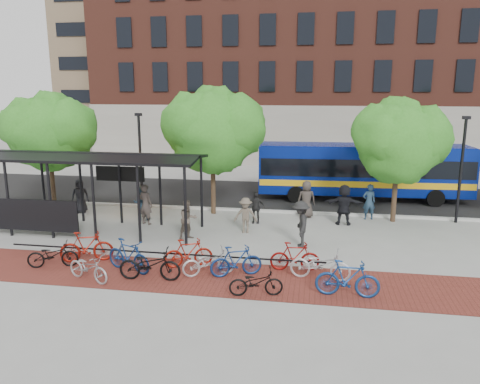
% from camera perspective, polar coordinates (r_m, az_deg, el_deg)
% --- Properties ---
extents(ground, '(160.00, 160.00, 0.00)m').
position_cam_1_polar(ground, '(20.84, 2.85, -5.31)').
color(ground, '#9E9E99').
rests_on(ground, ground).
extents(asphalt_street, '(160.00, 8.00, 0.01)m').
position_cam_1_polar(asphalt_street, '(28.53, 4.74, -0.42)').
color(asphalt_street, black).
rests_on(asphalt_street, ground).
extents(curb, '(160.00, 0.25, 0.12)m').
position_cam_1_polar(curb, '(24.64, 3.94, -2.35)').
color(curb, '#B7B7B2').
rests_on(curb, ground).
extents(brick_strip, '(24.00, 3.00, 0.01)m').
position_cam_1_polar(brick_strip, '(16.59, -6.22, -10.15)').
color(brick_strip, maroon).
rests_on(brick_strip, ground).
extents(bike_rack_rail, '(12.00, 0.05, 0.95)m').
position_cam_1_polar(bike_rack_rail, '(17.76, -9.52, -8.71)').
color(bike_rack_rail, black).
rests_on(bike_rack_rail, ground).
extents(building_brick, '(55.00, 14.00, 20.00)m').
position_cam_1_polar(building_brick, '(46.50, 19.91, 16.30)').
color(building_brick, brown).
rests_on(building_brick, ground).
extents(building_tower, '(22.00, 22.00, 30.00)m').
position_cam_1_polar(building_tower, '(63.03, -7.89, 20.30)').
color(building_tower, '#7A664C').
rests_on(building_tower, ground).
extents(bus_shelter, '(10.60, 3.07, 3.60)m').
position_cam_1_polar(bus_shelter, '(22.12, -18.66, 3.08)').
color(bus_shelter, black).
rests_on(bus_shelter, ground).
extents(tree_a, '(4.90, 4.00, 6.18)m').
position_cam_1_polar(tree_a, '(27.15, -22.15, 7.10)').
color(tree_a, '#382619').
rests_on(tree_a, ground).
extents(tree_b, '(5.15, 4.20, 6.47)m').
position_cam_1_polar(tree_b, '(23.71, -3.12, 7.87)').
color(tree_b, '#382619').
rests_on(tree_b, ground).
extents(tree_c, '(4.66, 3.80, 5.92)m').
position_cam_1_polar(tree_c, '(23.49, 18.96, 6.18)').
color(tree_c, '#382619').
rests_on(tree_c, ground).
extents(lamp_post_left, '(0.35, 0.20, 5.12)m').
position_cam_1_polar(lamp_post_left, '(25.35, -12.05, 4.02)').
color(lamp_post_left, black).
rests_on(lamp_post_left, ground).
extents(lamp_post_right, '(0.35, 0.20, 5.12)m').
position_cam_1_polar(lamp_post_right, '(24.53, 25.38, 2.81)').
color(lamp_post_right, black).
rests_on(lamp_post_right, ground).
extents(bus, '(12.01, 3.25, 3.21)m').
position_cam_1_polar(bus, '(28.01, 14.75, 2.81)').
color(bus, navy).
rests_on(bus, ground).
extents(bike_0, '(1.90, 1.15, 0.94)m').
position_cam_1_polar(bike_0, '(18.42, -21.87, -7.13)').
color(bike_0, black).
rests_on(bike_0, ground).
extents(bike_1, '(2.02, 1.19, 1.17)m').
position_cam_1_polar(bike_1, '(18.53, -18.20, -6.35)').
color(bike_1, maroon).
rests_on(bike_1, ground).
extents(bike_2, '(1.92, 1.28, 0.95)m').
position_cam_1_polar(bike_2, '(16.76, -18.01, -8.74)').
color(bike_2, '#98989A').
rests_on(bike_2, ground).
extents(bike_3, '(2.03, 1.27, 1.18)m').
position_cam_1_polar(bike_3, '(17.15, -13.44, -7.55)').
color(bike_3, navy).
rests_on(bike_3, ground).
extents(bike_4, '(2.17, 0.90, 1.11)m').
position_cam_1_polar(bike_4, '(16.28, -10.94, -8.68)').
color(bike_4, black).
rests_on(bike_4, ground).
extents(bike_5, '(1.83, 1.13, 1.07)m').
position_cam_1_polar(bike_5, '(17.23, -6.30, -7.39)').
color(bike_5, maroon).
rests_on(bike_5, ground).
extents(bike_6, '(1.97, 1.36, 0.98)m').
position_cam_1_polar(bike_6, '(16.44, -3.84, -8.50)').
color(bike_6, '#B4B4B6').
rests_on(bike_6, ground).
extents(bike_7, '(1.90, 1.21, 1.11)m').
position_cam_1_polar(bike_7, '(16.30, -0.48, -8.42)').
color(bike_7, navy).
rests_on(bike_7, ground).
extents(bike_8, '(1.79, 0.93, 0.89)m').
position_cam_1_polar(bike_8, '(14.90, 1.96, -10.95)').
color(bike_8, black).
rests_on(bike_8, ground).
extents(bike_9, '(1.81, 0.70, 1.06)m').
position_cam_1_polar(bike_9, '(16.91, 6.69, -7.80)').
color(bike_9, maroon).
rests_on(bike_9, ground).
extents(bike_10, '(2.13, 0.94, 1.08)m').
position_cam_1_polar(bike_10, '(16.28, 9.75, -8.69)').
color(bike_10, silver).
rests_on(bike_10, ground).
extents(bike_11, '(2.02, 0.64, 1.20)m').
position_cam_1_polar(bike_11, '(15.14, 12.97, -10.27)').
color(bike_11, navy).
rests_on(bike_11, ground).
extents(pedestrian_0, '(1.02, 0.87, 1.78)m').
position_cam_1_polar(pedestrian_0, '(25.77, -18.92, -0.45)').
color(pedestrian_0, black).
rests_on(pedestrian_0, ground).
extents(pedestrian_1, '(0.82, 0.66, 1.95)m').
position_cam_1_polar(pedestrian_1, '(22.71, -11.43, -1.49)').
color(pedestrian_1, '#443B36').
rests_on(pedestrian_1, ground).
extents(pedestrian_2, '(0.93, 0.78, 1.71)m').
position_cam_1_polar(pedestrian_2, '(23.59, -11.89, -1.29)').
color(pedestrian_2, '#223950').
rests_on(pedestrian_2, ground).
extents(pedestrian_3, '(1.07, 0.64, 1.61)m').
position_cam_1_polar(pedestrian_3, '(21.00, 0.68, -2.86)').
color(pedestrian_3, brown).
rests_on(pedestrian_3, ground).
extents(pedestrian_4, '(0.91, 0.40, 1.55)m').
position_cam_1_polar(pedestrian_4, '(22.53, 1.91, -1.88)').
color(pedestrian_4, '#262626').
rests_on(pedestrian_4, ground).
extents(pedestrian_5, '(1.84, 0.63, 1.96)m').
position_cam_1_polar(pedestrian_5, '(22.73, 12.56, -1.51)').
color(pedestrian_5, black).
rests_on(pedestrian_5, ground).
extents(pedestrian_6, '(1.03, 0.79, 1.88)m').
position_cam_1_polar(pedestrian_6, '(23.67, 8.10, -0.88)').
color(pedestrian_6, '#3C3430').
rests_on(pedestrian_6, ground).
extents(pedestrian_7, '(0.72, 0.55, 1.79)m').
position_cam_1_polar(pedestrian_7, '(23.96, 15.45, -1.16)').
color(pedestrian_7, '#223950').
rests_on(pedestrian_7, ground).
extents(pedestrian_8, '(1.07, 1.05, 1.73)m').
position_cam_1_polar(pedestrian_8, '(20.22, -6.36, -3.37)').
color(pedestrian_8, brown).
rests_on(pedestrian_8, ground).
extents(pedestrian_9, '(0.85, 1.32, 1.93)m').
position_cam_1_polar(pedestrian_9, '(19.28, 7.41, -3.90)').
color(pedestrian_9, black).
rests_on(pedestrian_9, ground).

